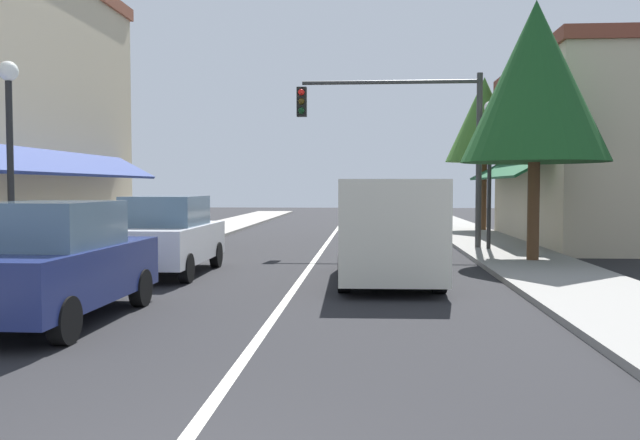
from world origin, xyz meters
The scene contains 13 objects.
ground_plane centered at (0.00, 18.00, 0.00)m, with size 80.00×80.00×0.00m, color black.
sidewalk_left centered at (-5.50, 18.00, 0.06)m, with size 2.60×56.00×0.12m, color gray.
sidewalk_right centered at (5.50, 18.00, 0.06)m, with size 2.60×56.00×0.12m, color gray.
lane_center_stripe centered at (0.00, 18.00, 0.00)m, with size 0.14×52.00×0.01m, color silver.
storefront_right_block centered at (9.63, 20.00, 3.20)m, with size 6.99×10.20×6.39m.
parked_car_nearest_left centered at (-3.14, 5.54, 0.88)m, with size 1.83×4.12×1.77m.
parked_car_second_left centered at (-3.09, 10.91, 0.88)m, with size 1.78×4.10×1.77m.
van_in_lane centered at (1.83, 10.21, 1.15)m, with size 2.09×5.22×2.12m.
traffic_signal_mast_arm centered at (2.78, 16.86, 3.76)m, with size 5.66×0.50×5.43m.
street_lamp_left_near centered at (-5.12, 7.98, 2.92)m, with size 0.36×0.36×4.27m.
street_lamp_right_mid centered at (5.04, 16.45, 3.07)m, with size 0.36×0.36×4.52m.
tree_right_near centered at (5.62, 13.46, 4.61)m, with size 3.69×3.69×6.65m.
tree_right_far centered at (6.37, 25.32, 4.82)m, with size 3.26×3.26×6.64m.
Camera 1 is at (1.42, -3.86, 1.99)m, focal length 37.59 mm.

